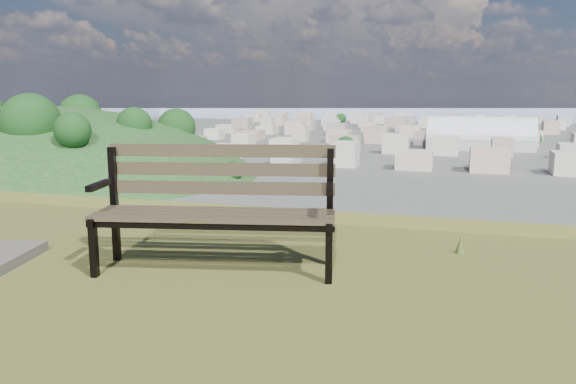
% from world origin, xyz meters
% --- Properties ---
extents(park_bench, '(1.95, 0.97, 0.98)m').
position_xyz_m(park_bench, '(0.52, 2.23, 25.55)').
color(park_bench, '#403625').
rests_on(park_bench, hilltop_mesa).
extents(arena, '(49.10, 21.73, 20.52)m').
position_xyz_m(arena, '(13.28, 281.11, 4.84)').
color(arena, '#B4B5B0').
rests_on(arena, ground).
extents(green_wooded_hill, '(175.83, 140.67, 87.92)m').
position_xyz_m(green_wooded_hill, '(-132.35, 152.75, 0.13)').
color(green_wooded_hill, '#153917').
rests_on(green_wooded_hill, ground).
extents(city_blocks, '(395.00, 361.00, 7.00)m').
position_xyz_m(city_blocks, '(0.00, 394.44, 3.50)').
color(city_blocks, beige).
rests_on(city_blocks, ground).
extents(city_trees, '(406.52, 387.20, 9.98)m').
position_xyz_m(city_trees, '(-26.39, 319.00, 4.83)').
color(city_trees, black).
rests_on(city_trees, ground).
extents(bay_water, '(2400.00, 700.00, 0.12)m').
position_xyz_m(bay_water, '(0.00, 900.00, 0.00)').
color(bay_water, gray).
rests_on(bay_water, ground).
extents(far_hills, '(2050.00, 340.00, 60.00)m').
position_xyz_m(far_hills, '(-60.92, 1402.93, 25.47)').
color(far_hills, '#A3AFCB').
rests_on(far_hills, ground).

